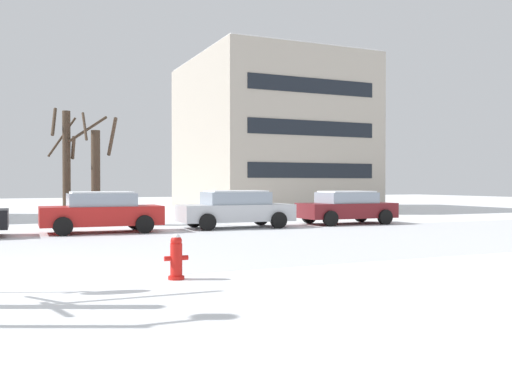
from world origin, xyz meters
name	(u,v)px	position (x,y,z in m)	size (l,w,h in m)	color
ground_plane	(16,277)	(0.00, 0.00, 0.00)	(120.00, 120.00, 0.00)	white
road_surface	(13,254)	(0.00, 3.61, 0.00)	(80.00, 9.22, 0.00)	silver
fire_hydrant	(176,257)	(2.66, -1.52, 0.42)	(0.44, 0.30, 0.83)	red
parked_car_red	(101,212)	(2.97, 9.09, 0.75)	(4.23, 2.11, 1.46)	red
parked_car_silver	(236,209)	(8.14, 9.12, 0.75)	(4.51, 2.12, 1.48)	silver
parked_car_maroon	(347,207)	(13.31, 9.14, 0.73)	(4.14, 2.18, 1.43)	maroon
tree_far_left	(66,164)	(2.21, 13.65, 2.58)	(1.24, 1.21, 5.00)	#423326
tree_far_right	(96,171)	(3.31, 12.67, 2.25)	(1.81, 1.75, 4.73)	#423326
building_far_right	(270,135)	(16.62, 23.83, 5.09)	(10.59, 11.99, 10.19)	#B2A899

